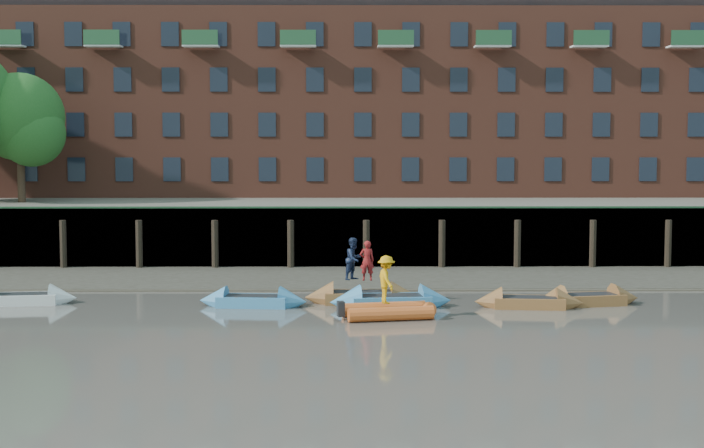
{
  "coord_description": "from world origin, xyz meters",
  "views": [
    {
      "loc": [
        -3.16,
        -29.7,
        6.66
      ],
      "look_at": [
        -2.84,
        12.0,
        3.2
      ],
      "focal_mm": 50.0,
      "sensor_mm": 36.0,
      "label": 1
    }
  ],
  "objects_px": {
    "person_rower_b": "(354,259)",
    "person_rib_crew": "(386,280)",
    "rowboat_2": "(253,301)",
    "rowboat_6": "(588,299)",
    "rowboat_5": "(529,302)",
    "rowboat_3": "(362,297)",
    "rowboat_4": "(391,301)",
    "rib_tender": "(391,311)",
    "person_rower_a": "(367,261)",
    "rowboat_0": "(23,299)"
  },
  "relations": [
    {
      "from": "person_rower_b",
      "to": "person_rib_crew",
      "type": "bearing_deg",
      "value": -124.55
    },
    {
      "from": "rowboat_2",
      "to": "rowboat_6",
      "type": "bearing_deg",
      "value": 6.61
    },
    {
      "from": "rowboat_2",
      "to": "rowboat_5",
      "type": "bearing_deg",
      "value": 3.48
    },
    {
      "from": "rowboat_3",
      "to": "rowboat_4",
      "type": "bearing_deg",
      "value": -45.39
    },
    {
      "from": "rib_tender",
      "to": "person_rower_a",
      "type": "distance_m",
      "value": 4.0
    },
    {
      "from": "rowboat_2",
      "to": "rib_tender",
      "type": "bearing_deg",
      "value": -20.72
    },
    {
      "from": "rowboat_2",
      "to": "rowboat_4",
      "type": "distance_m",
      "value": 5.62
    },
    {
      "from": "person_rower_b",
      "to": "rowboat_6",
      "type": "bearing_deg",
      "value": -56.54
    },
    {
      "from": "rowboat_3",
      "to": "person_rower_a",
      "type": "height_order",
      "value": "person_rower_a"
    },
    {
      "from": "rowboat_0",
      "to": "person_rower_a",
      "type": "relative_size",
      "value": 2.68
    },
    {
      "from": "person_rower_a",
      "to": "rowboat_0",
      "type": "bearing_deg",
      "value": -5.46
    },
    {
      "from": "rowboat_3",
      "to": "rib_tender",
      "type": "relative_size",
      "value": 1.32
    },
    {
      "from": "person_rib_crew",
      "to": "person_rower_b",
      "type": "bearing_deg",
      "value": 3.22
    },
    {
      "from": "rowboat_0",
      "to": "rowboat_6",
      "type": "relative_size",
      "value": 0.96
    },
    {
      "from": "rowboat_2",
      "to": "person_rib_crew",
      "type": "bearing_deg",
      "value": -22.1
    },
    {
      "from": "rowboat_4",
      "to": "rib_tender",
      "type": "bearing_deg",
      "value": -98.16
    },
    {
      "from": "rowboat_0",
      "to": "person_rower_a",
      "type": "distance_m",
      "value": 14.34
    },
    {
      "from": "rowboat_3",
      "to": "rib_tender",
      "type": "bearing_deg",
      "value": -74.68
    },
    {
      "from": "rowboat_2",
      "to": "rowboat_6",
      "type": "xyz_separation_m",
      "value": [
        13.76,
        0.27,
        0.0
      ]
    },
    {
      "from": "rowboat_6",
      "to": "rib_tender",
      "type": "xyz_separation_m",
      "value": [
        -8.25,
        -2.99,
        0.04
      ]
    },
    {
      "from": "rowboat_4",
      "to": "person_rower_a",
      "type": "bearing_deg",
      "value": 122.73
    },
    {
      "from": "rowboat_3",
      "to": "person_rib_crew",
      "type": "height_order",
      "value": "person_rib_crew"
    },
    {
      "from": "rowboat_5",
      "to": "rowboat_3",
      "type": "bearing_deg",
      "value": 175.44
    },
    {
      "from": "rowboat_2",
      "to": "person_rower_a",
      "type": "height_order",
      "value": "person_rower_a"
    },
    {
      "from": "rowboat_5",
      "to": "rowboat_6",
      "type": "height_order",
      "value": "rowboat_6"
    },
    {
      "from": "rowboat_0",
      "to": "person_rower_b",
      "type": "relative_size",
      "value": 2.5
    },
    {
      "from": "person_rower_a",
      "to": "rowboat_6",
      "type": "bearing_deg",
      "value": 169.62
    },
    {
      "from": "rowboat_0",
      "to": "person_rib_crew",
      "type": "xyz_separation_m",
      "value": [
        14.91,
        -3.42,
        1.27
      ]
    },
    {
      "from": "rowboat_4",
      "to": "person_rower_b",
      "type": "relative_size",
      "value": 2.85
    },
    {
      "from": "rowboat_6",
      "to": "person_rower_b",
      "type": "relative_size",
      "value": 2.61
    },
    {
      "from": "rowboat_0",
      "to": "rowboat_3",
      "type": "bearing_deg",
      "value": -6.96
    },
    {
      "from": "rowboat_5",
      "to": "rib_tender",
      "type": "bearing_deg",
      "value": -152.08
    },
    {
      "from": "rowboat_3",
      "to": "person_rower_b",
      "type": "relative_size",
      "value": 2.7
    },
    {
      "from": "rowboat_2",
      "to": "rowboat_3",
      "type": "height_order",
      "value": "rowboat_3"
    },
    {
      "from": "rowboat_0",
      "to": "person_rower_a",
      "type": "height_order",
      "value": "person_rower_a"
    },
    {
      "from": "rowboat_4",
      "to": "rib_tender",
      "type": "xyz_separation_m",
      "value": [
        -0.1,
        -2.43,
        0.01
      ]
    },
    {
      "from": "person_rower_a",
      "to": "person_rib_crew",
      "type": "xyz_separation_m",
      "value": [
        0.65,
        -3.67,
        -0.28
      ]
    },
    {
      "from": "person_rower_b",
      "to": "person_rib_crew",
      "type": "height_order",
      "value": "person_rower_b"
    },
    {
      "from": "rowboat_5",
      "to": "person_rib_crew",
      "type": "height_order",
      "value": "person_rib_crew"
    },
    {
      "from": "rowboat_6",
      "to": "rowboat_0",
      "type": "bearing_deg",
      "value": 167.86
    },
    {
      "from": "rowboat_0",
      "to": "rowboat_5",
      "type": "bearing_deg",
      "value": -10.58
    },
    {
      "from": "rib_tender",
      "to": "person_rower_a",
      "type": "relative_size",
      "value": 2.19
    },
    {
      "from": "rowboat_0",
      "to": "rowboat_4",
      "type": "distance_m",
      "value": 15.22
    },
    {
      "from": "rowboat_4",
      "to": "rowboat_5",
      "type": "bearing_deg",
      "value": -7.04
    },
    {
      "from": "rowboat_3",
      "to": "person_rower_a",
      "type": "distance_m",
      "value": 1.54
    },
    {
      "from": "rowboat_0",
      "to": "rowboat_3",
      "type": "xyz_separation_m",
      "value": [
        14.05,
        0.19,
        0.02
      ]
    },
    {
      "from": "rowboat_0",
      "to": "rowboat_6",
      "type": "bearing_deg",
      "value": -8.64
    },
    {
      "from": "rowboat_3",
      "to": "rowboat_4",
      "type": "xyz_separation_m",
      "value": [
        1.14,
        -1.11,
        0.01
      ]
    },
    {
      "from": "person_rower_a",
      "to": "person_rower_b",
      "type": "height_order",
      "value": "person_rower_b"
    },
    {
      "from": "rowboat_0",
      "to": "person_rower_a",
      "type": "xyz_separation_m",
      "value": [
        14.25,
        0.26,
        1.55
      ]
    }
  ]
}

